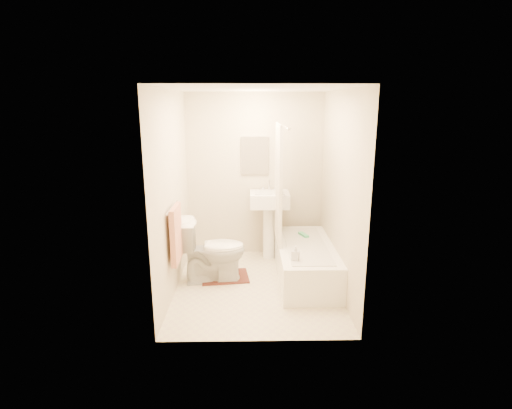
{
  "coord_description": "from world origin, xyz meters",
  "views": [
    {
      "loc": [
        -0.09,
        -4.63,
        2.25
      ],
      "look_at": [
        0.0,
        0.25,
        1.0
      ],
      "focal_mm": 28.0,
      "sensor_mm": 36.0,
      "label": 1
    }
  ],
  "objects_px": {
    "toilet": "(213,250)",
    "sink": "(269,223)",
    "soap_bottle": "(295,253)",
    "bath_mat": "(225,277)",
    "bathtub": "(305,261)"
  },
  "relations": [
    {
      "from": "toilet",
      "to": "sink",
      "type": "distance_m",
      "value": 1.08
    },
    {
      "from": "sink",
      "to": "soap_bottle",
      "type": "distance_m",
      "value": 1.26
    },
    {
      "from": "sink",
      "to": "soap_bottle",
      "type": "xyz_separation_m",
      "value": [
        0.24,
        -1.23,
        0.0
      ]
    },
    {
      "from": "toilet",
      "to": "soap_bottle",
      "type": "distance_m",
      "value": 1.12
    },
    {
      "from": "toilet",
      "to": "bathtub",
      "type": "xyz_separation_m",
      "value": [
        1.2,
        0.05,
        -0.18
      ]
    },
    {
      "from": "toilet",
      "to": "soap_bottle",
      "type": "xyz_separation_m",
      "value": [
        1.01,
        -0.48,
        0.14
      ]
    },
    {
      "from": "bath_mat",
      "to": "soap_bottle",
      "type": "relative_size",
      "value": 3.33
    },
    {
      "from": "bathtub",
      "to": "soap_bottle",
      "type": "relative_size",
      "value": 8.89
    },
    {
      "from": "sink",
      "to": "bath_mat",
      "type": "bearing_deg",
      "value": -131.16
    },
    {
      "from": "toilet",
      "to": "sink",
      "type": "height_order",
      "value": "sink"
    },
    {
      "from": "sink",
      "to": "soap_bottle",
      "type": "bearing_deg",
      "value": -78.12
    },
    {
      "from": "toilet",
      "to": "soap_bottle",
      "type": "bearing_deg",
      "value": -121.27
    },
    {
      "from": "bath_mat",
      "to": "soap_bottle",
      "type": "xyz_separation_m",
      "value": [
        0.86,
        -0.54,
        0.54
      ]
    },
    {
      "from": "bath_mat",
      "to": "sink",
      "type": "bearing_deg",
      "value": 48.11
    },
    {
      "from": "soap_bottle",
      "to": "bathtub",
      "type": "bearing_deg",
      "value": 69.62
    }
  ]
}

